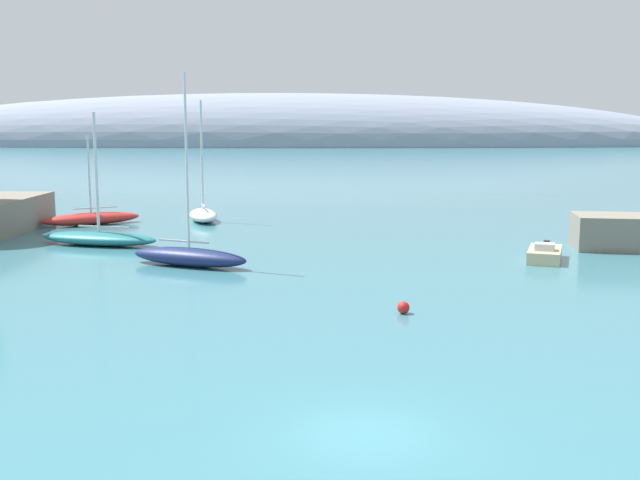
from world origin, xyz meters
The scene contains 8 objects.
water centered at (0.00, 0.00, 0.00)m, with size 600.00×600.00×0.00m, color #38727F.
distant_ridge centered at (-18.91, 249.28, 0.00)m, with size 306.67×53.07×36.31m, color gray.
sailboat_white_near_shore centered at (-11.07, 42.70, 0.61)m, with size 3.56×5.99×9.74m.
sailboat_teal_mid_mooring centered at (-15.96, 30.47, 0.51)m, with size 8.54×4.38×8.64m.
sailboat_red_outer_mooring centered at (-19.56, 40.51, 0.52)m, with size 7.58×5.76×7.00m.
sailboat_navy_end_of_line centered at (-8.73, 23.18, 0.60)m, with size 7.38×4.43×10.69m.
motorboat_sand_foreground centered at (11.73, 25.08, 0.40)m, with size 2.98×4.55×1.11m.
mooring_buoy_red centered at (2.21, 12.53, 0.26)m, with size 0.52×0.52×0.52m, color red.
Camera 1 is at (-1.06, -18.66, 7.97)m, focal length 42.64 mm.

